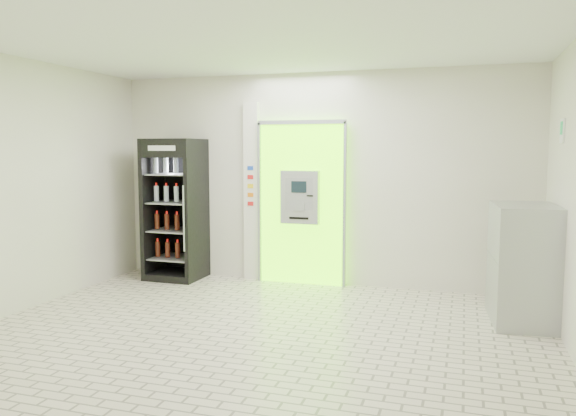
% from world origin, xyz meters
% --- Properties ---
extents(ground, '(6.00, 6.00, 0.00)m').
position_xyz_m(ground, '(0.00, 0.00, 0.00)').
color(ground, beige).
rests_on(ground, ground).
extents(room_shell, '(6.00, 6.00, 6.00)m').
position_xyz_m(room_shell, '(0.00, 0.00, 1.84)').
color(room_shell, silver).
rests_on(room_shell, ground).
extents(atm_assembly, '(1.30, 0.24, 2.33)m').
position_xyz_m(atm_assembly, '(-0.20, 2.41, 1.17)').
color(atm_assembly, '#65F800').
rests_on(atm_assembly, ground).
extents(pillar, '(0.22, 0.11, 2.60)m').
position_xyz_m(pillar, '(-0.98, 2.45, 1.30)').
color(pillar, silver).
rests_on(pillar, ground).
extents(beverage_cooler, '(0.79, 0.74, 2.07)m').
position_xyz_m(beverage_cooler, '(-2.08, 2.15, 1.00)').
color(beverage_cooler, black).
rests_on(beverage_cooler, ground).
extents(steel_cabinet, '(0.74, 1.04, 1.32)m').
position_xyz_m(steel_cabinet, '(2.66, 1.38, 0.66)').
color(steel_cabinet, '#9EA1A6').
rests_on(steel_cabinet, ground).
extents(exit_sign, '(0.02, 0.22, 0.26)m').
position_xyz_m(exit_sign, '(2.99, 1.40, 2.12)').
color(exit_sign, white).
rests_on(exit_sign, room_shell).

